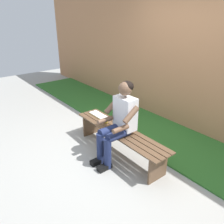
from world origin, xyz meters
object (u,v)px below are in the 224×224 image
person_seated (119,120)px  apple (106,121)px  book_open (99,115)px  bench_near (119,135)px

person_seated → apple: size_ratio=16.42×
apple → book_open: 0.33m
person_seated → apple: person_seated is taller
person_seated → apple: bearing=-9.5°
apple → person_seated: bearing=170.5°
apple → book_open: size_ratio=0.18×
bench_near → book_open: 0.65m
apple → bench_near: bearing=-174.9°
bench_near → person_seated: size_ratio=1.52×
bench_near → person_seated: person_seated is taller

